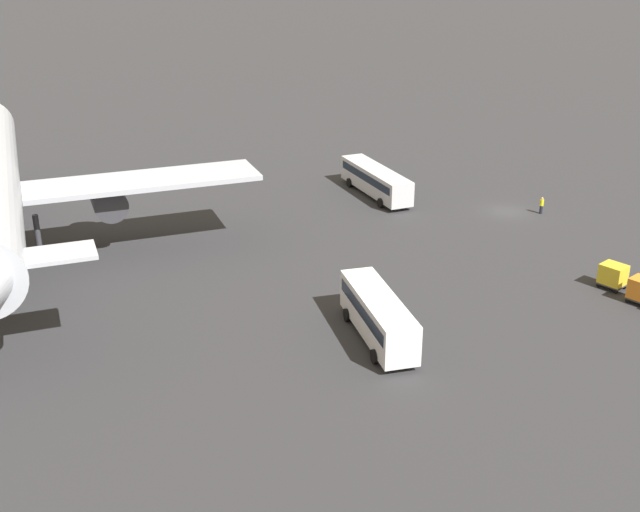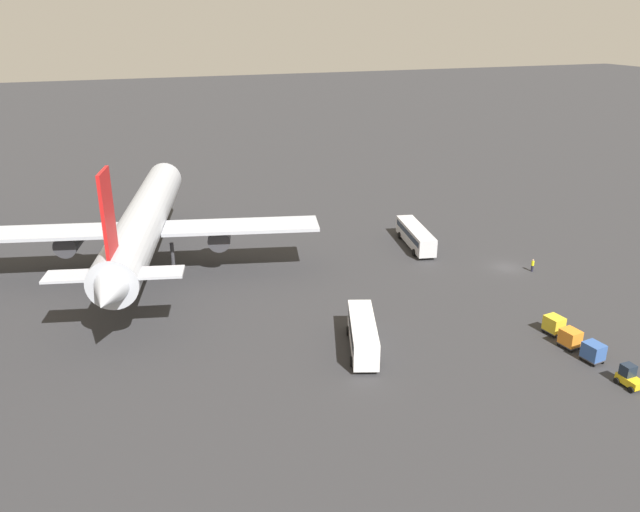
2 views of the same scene
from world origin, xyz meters
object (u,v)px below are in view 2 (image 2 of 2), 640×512
Objects in this scene: shuttle_bus_far at (363,333)px; worker_person at (533,265)px; shuttle_bus_near at (415,235)px; baggage_tug at (629,377)px; cargo_cart_blue at (593,351)px; cargo_cart_orange at (570,338)px; cargo_cart_yellow at (554,324)px; airplane at (144,221)px.

worker_person is (11.57, -30.28, -1.11)m from shuttle_bus_far.
baggage_tug is at bearing -167.81° from shuttle_bus_near.
cargo_cart_blue is 3.10m from cargo_cart_orange.
cargo_cart_blue is 6.19m from cargo_cart_yellow.
shuttle_bus_near is 5.72× the size of cargo_cart_yellow.
baggage_tug is 1.41× the size of worker_person.
shuttle_bus_far is 21.37m from cargo_cart_yellow.
shuttle_bus_near is at bearing -18.47° from shuttle_bus_far.
cargo_cart_blue is (-40.34, -39.32, -5.73)m from airplane.
baggage_tug reaches higher than cargo_cart_orange.
airplane is at bearing 44.26° from cargo_cart_blue.
cargo_cart_orange is (-7.10, -20.51, -0.78)m from shuttle_bus_far.
baggage_tug is (-44.97, -39.36, -5.98)m from airplane.
shuttle_bus_far is 23.09m from cargo_cart_blue.
cargo_cart_blue is (4.63, 0.04, 0.25)m from baggage_tug.
worker_person is (26.38, -9.53, -0.07)m from baggage_tug.
cargo_cart_blue is at bearing -167.75° from shuttle_bus_near.
baggage_tug is at bearing -124.97° from airplane.
shuttle_bus_far is at bearing -134.48° from airplane.
cargo_cart_yellow is at bearing -116.95° from airplane.
cargo_cart_blue is at bearing 177.49° from cargo_cart_yellow.
shuttle_bus_far is at bearing 110.91° from worker_person.
shuttle_bus_far is 6.07× the size of worker_person.
airplane reaches higher than cargo_cart_orange.
shuttle_bus_far is 4.81× the size of cargo_cart_orange.
airplane is 52.66m from worker_person.
shuttle_bus_near reaches higher than baggage_tug.
baggage_tug is 1.12× the size of cargo_cart_orange.
cargo_cart_blue is (-35.99, -0.70, -0.62)m from shuttle_bus_near.
shuttle_bus_near is 32.65m from shuttle_bus_far.
cargo_cart_yellow is at bearing -3.62° from baggage_tug.
cargo_cart_yellow reaches higher than worker_person.
cargo_cart_blue and cargo_cart_orange have the same top height.
baggage_tug reaches higher than worker_person.
cargo_cart_yellow is (-29.81, -0.97, -0.62)m from shuttle_bus_near.
worker_person is 23.78m from cargo_cart_blue.
airplane reaches higher than cargo_cart_yellow.
cargo_cart_blue is 1.00× the size of cargo_cart_yellow.
cargo_cart_blue is at bearing -121.90° from airplane.
cargo_cart_orange is at bearing -89.78° from shuttle_bus_far.
cargo_cart_orange is (7.72, 0.24, 0.25)m from baggage_tug.
airplane is 30.68× the size of worker_person.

